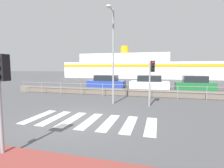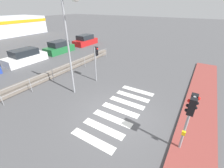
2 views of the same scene
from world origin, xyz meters
name	(u,v)px [view 1 (image 1 of 2)]	position (x,y,z in m)	size (l,w,h in m)	color
ground_plane	(79,120)	(0.00, 0.00, 0.00)	(160.00, 160.00, 0.00)	#4C4C4F
crosswalk	(90,121)	(0.53, 0.00, 0.00)	(5.85, 2.40, 0.01)	silver
seawall	(117,92)	(0.00, 7.38, 0.28)	(19.54, 0.55, 0.56)	#6B6056
harbor_fence	(114,88)	(0.00, 6.50, 0.71)	(17.62, 0.04, 1.07)	gray
traffic_light_far	(152,73)	(3.07, 3.62, 2.06)	(0.34, 0.32, 2.81)	gray
streetlamp	(112,45)	(0.62, 3.62, 3.78)	(0.32, 1.27, 6.08)	gray
ferry_boat	(139,68)	(-0.84, 32.81, 2.30)	(34.95, 8.02, 7.20)	silver
parked_car_blue	(106,82)	(-2.59, 12.88, 0.62)	(4.41, 1.86, 1.46)	#233D9E
parked_car_white	(149,83)	(2.50, 12.88, 0.64)	(4.28, 1.84, 1.49)	silver
parked_car_green	(195,84)	(7.20, 12.88, 0.64)	(3.89, 1.76, 1.50)	#1E6633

